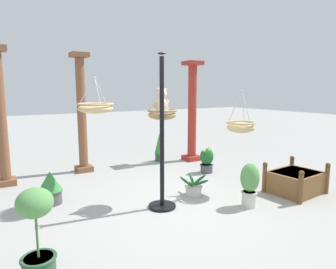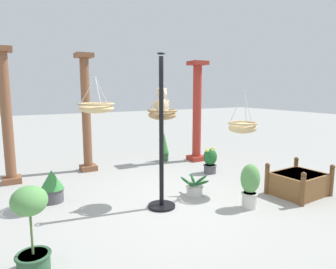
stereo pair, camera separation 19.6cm
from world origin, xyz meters
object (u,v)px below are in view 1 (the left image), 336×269
at_px(potted_plant_tall_leafy, 250,183).
at_px(potted_plant_small_succulent, 50,187).
at_px(potted_plant_bushy_green, 207,160).
at_px(hanging_basket_left_high, 96,108).
at_px(potted_plant_flowering_red, 160,147).
at_px(greenhouse_pillar_right, 82,116).
at_px(hanging_basket_with_teddy, 162,114).
at_px(potted_plant_fern_front, 37,228).
at_px(potted_plant_conical_shrub, 194,188).
at_px(display_pole_central, 162,162).
at_px(wooden_planter_box, 295,181).
at_px(teddy_bear, 162,103).
at_px(hanging_basket_right_low, 241,127).
at_px(greenhouse_pillar_far_back, 1,120).
at_px(greenhouse_pillar_left, 192,114).

xyz_separation_m(potted_plant_tall_leafy, potted_plant_small_succulent, (-2.72, 1.79, -0.11)).
bearing_deg(potted_plant_bushy_green, hanging_basket_left_high, -170.04).
relative_size(hanging_basket_left_high, potted_plant_flowering_red, 0.78).
bearing_deg(greenhouse_pillar_right, potted_plant_tall_leafy, -64.04).
bearing_deg(potted_plant_bushy_green, potted_plant_tall_leafy, -108.92).
xyz_separation_m(hanging_basket_with_teddy, hanging_basket_left_high, (-0.95, 0.50, 0.11)).
xyz_separation_m(hanging_basket_left_high, potted_plant_fern_front, (-1.15, -1.61, -1.09)).
bearing_deg(potted_plant_conical_shrub, display_pole_central, -166.41).
bearing_deg(wooden_planter_box, hanging_basket_left_high, 156.24).
xyz_separation_m(teddy_bear, potted_plant_flowering_red, (1.36, 2.47, -1.28)).
bearing_deg(hanging_basket_right_low, greenhouse_pillar_right, 125.67).
bearing_deg(display_pole_central, hanging_basket_right_low, -3.29).
distance_m(hanging_basket_right_low, greenhouse_pillar_far_back, 4.54).
relative_size(hanging_basket_left_high, greenhouse_pillar_far_back, 0.22).
distance_m(teddy_bear, potted_plant_tall_leafy, 1.92).
xyz_separation_m(display_pole_central, wooden_planter_box, (2.43, -0.67, -0.53)).
bearing_deg(teddy_bear, potted_plant_conical_shrub, -8.24).
relative_size(display_pole_central, potted_plant_flowering_red, 3.20).
height_order(hanging_basket_with_teddy, wooden_planter_box, hanging_basket_with_teddy).
bearing_deg(potted_plant_small_succulent, greenhouse_pillar_far_back, 111.28).
xyz_separation_m(teddy_bear, greenhouse_pillar_left, (2.16, 2.13, -0.41)).
height_order(display_pole_central, potted_plant_fern_front, display_pole_central).
bearing_deg(wooden_planter_box, hanging_basket_right_low, 145.36).
height_order(hanging_basket_with_teddy, potted_plant_tall_leafy, hanging_basket_with_teddy).
xyz_separation_m(hanging_basket_left_high, greenhouse_pillar_far_back, (-1.29, 1.84, -0.29)).
height_order(display_pole_central, hanging_basket_right_low, display_pole_central).
distance_m(greenhouse_pillar_right, potted_plant_small_succulent, 2.23).
distance_m(greenhouse_pillar_right, wooden_planter_box, 4.65).
bearing_deg(wooden_planter_box, teddy_bear, 157.45).
height_order(hanging_basket_with_teddy, teddy_bear, hanging_basket_with_teddy).
bearing_deg(potted_plant_bushy_green, potted_plant_fern_front, -151.44).
bearing_deg(potted_plant_conical_shrub, greenhouse_pillar_far_back, 139.82).
distance_m(greenhouse_pillar_left, potted_plant_small_succulent, 4.14).
bearing_deg(potted_plant_small_succulent, teddy_bear, -26.29).
bearing_deg(potted_plant_fern_front, teddy_bear, 28.42).
height_order(hanging_basket_right_low, potted_plant_bushy_green, hanging_basket_right_low).
distance_m(potted_plant_fern_front, potted_plant_conical_shrub, 2.93).
relative_size(hanging_basket_left_high, greenhouse_pillar_right, 0.22).
height_order(hanging_basket_with_teddy, hanging_basket_left_high, hanging_basket_left_high).
distance_m(potted_plant_bushy_green, potted_plant_conical_shrub, 1.53).
bearing_deg(hanging_basket_with_teddy, wooden_planter_box, -22.08).
bearing_deg(teddy_bear, potted_plant_tall_leafy, -42.41).
xyz_separation_m(hanging_basket_with_teddy, potted_plant_fern_front, (-2.10, -1.12, -0.98)).
distance_m(potted_plant_bushy_green, potted_plant_small_succulent, 3.38).
xyz_separation_m(potted_plant_fern_front, potted_plant_small_succulent, (0.45, 1.96, -0.22)).
height_order(greenhouse_pillar_right, wooden_planter_box, greenhouse_pillar_right).
bearing_deg(hanging_basket_right_low, teddy_bear, 165.80).
xyz_separation_m(hanging_basket_with_teddy, greenhouse_pillar_far_back, (-2.24, 2.34, -0.18)).
height_order(teddy_bear, potted_plant_small_succulent, teddy_bear).
xyz_separation_m(greenhouse_pillar_far_back, potted_plant_small_succulent, (0.58, -1.50, -1.02)).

